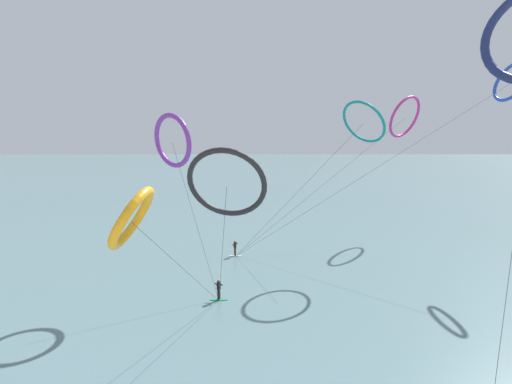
% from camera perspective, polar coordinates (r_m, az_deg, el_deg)
% --- Properties ---
extents(sea_water, '(400.00, 200.00, 0.08)m').
position_cam_1_polar(sea_water, '(112.86, -0.24, 2.05)').
color(sea_water, slate).
rests_on(sea_water, ground).
extents(surfer_ivory, '(1.40, 0.66, 1.70)m').
position_cam_1_polar(surfer_ivory, '(43.29, -2.91, -7.84)').
color(surfer_ivory, silver).
rests_on(surfer_ivory, ground).
extents(surfer_emerald, '(1.40, 0.67, 1.70)m').
position_cam_1_polar(surfer_emerald, '(32.84, -5.14, -13.38)').
color(surfer_emerald, '#199351').
rests_on(surfer_emerald, ground).
extents(kite_charcoal, '(5.02, 8.67, 12.23)m').
position_cam_1_polar(kite_charcoal, '(23.52, -4.05, 1.18)').
color(kite_charcoal, black).
rests_on(kite_charcoal, ground).
extents(kite_amber, '(4.03, 13.55, 10.67)m').
position_cam_1_polar(kite_amber, '(19.73, -16.71, -3.46)').
color(kite_amber, orange).
rests_on(kite_amber, ground).
extents(kite_magenta, '(23.70, 13.54, 17.20)m').
position_cam_1_polar(kite_magenta, '(55.70, 19.76, 9.67)').
color(kite_magenta, '#CC288E').
rests_on(kite_magenta, ground).
extents(kite_teal, '(14.92, 5.39, 15.79)m').
position_cam_1_polar(kite_teal, '(41.16, 14.56, 9.28)').
color(kite_teal, teal).
rests_on(kite_teal, ground).
extents(kite_violet, '(5.66, 4.26, 14.40)m').
position_cam_1_polar(kite_violet, '(33.39, -11.43, 6.93)').
color(kite_violet, purple).
rests_on(kite_violet, ground).
extents(kite_cobalt, '(27.67, 4.46, 19.59)m').
position_cam_1_polar(kite_cobalt, '(47.13, 31.68, 12.82)').
color(kite_cobalt, '#2647B7').
rests_on(kite_cobalt, ground).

